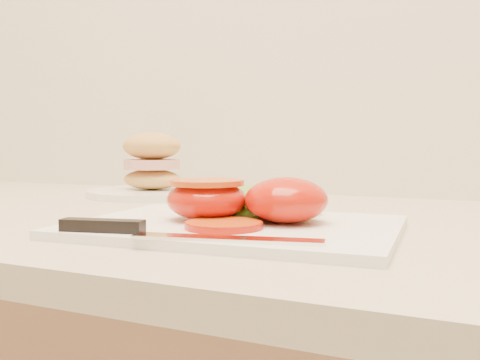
% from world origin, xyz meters
% --- Properties ---
extents(cutting_board, '(0.35, 0.27, 0.01)m').
position_xyz_m(cutting_board, '(-0.54, 1.56, 0.94)').
color(cutting_board, white).
rests_on(cutting_board, counter).
extents(tomato_half_dome, '(0.09, 0.09, 0.05)m').
position_xyz_m(tomato_half_dome, '(-0.49, 1.58, 0.96)').
color(tomato_half_dome, '#B51501').
rests_on(tomato_half_dome, cutting_board).
extents(tomato_half_cut, '(0.09, 0.09, 0.04)m').
position_xyz_m(tomato_half_cut, '(-0.58, 1.57, 0.96)').
color(tomato_half_cut, '#B51501').
rests_on(tomato_half_cut, cutting_board).
extents(tomato_slice_0, '(0.08, 0.08, 0.01)m').
position_xyz_m(tomato_slice_0, '(-0.53, 1.52, 0.94)').
color(tomato_slice_0, '#CA601A').
rests_on(tomato_slice_0, cutting_board).
extents(lettuce_leaf_0, '(0.18, 0.16, 0.03)m').
position_xyz_m(lettuce_leaf_0, '(-0.56, 1.63, 0.95)').
color(lettuce_leaf_0, '#69AD2E').
rests_on(lettuce_leaf_0, cutting_board).
extents(lettuce_leaf_1, '(0.11, 0.10, 0.02)m').
position_xyz_m(lettuce_leaf_1, '(-0.52, 1.64, 0.95)').
color(lettuce_leaf_1, '#69AD2E').
rests_on(lettuce_leaf_1, cutting_board).
extents(knife, '(0.26, 0.06, 0.01)m').
position_xyz_m(knife, '(-0.58, 1.46, 0.94)').
color(knife, silver).
rests_on(knife, cutting_board).
extents(sandwich_plate, '(0.23, 0.23, 0.11)m').
position_xyz_m(sandwich_plate, '(-0.84, 1.85, 0.97)').
color(sandwich_plate, white).
rests_on(sandwich_plate, counter).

